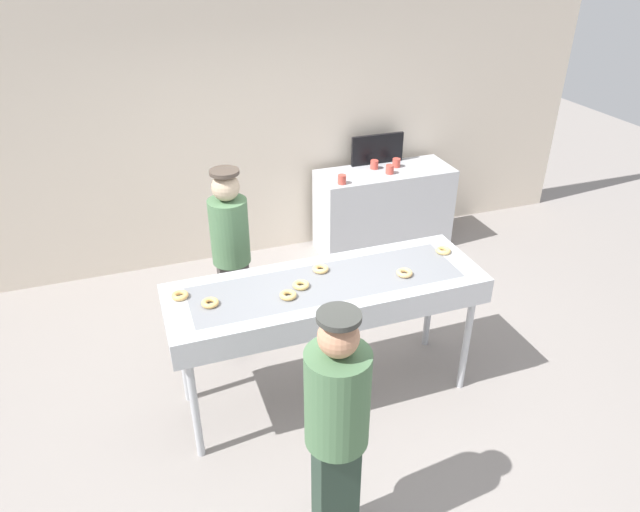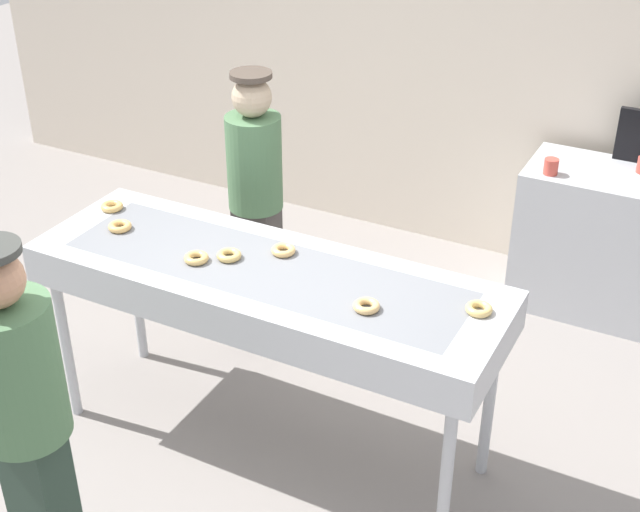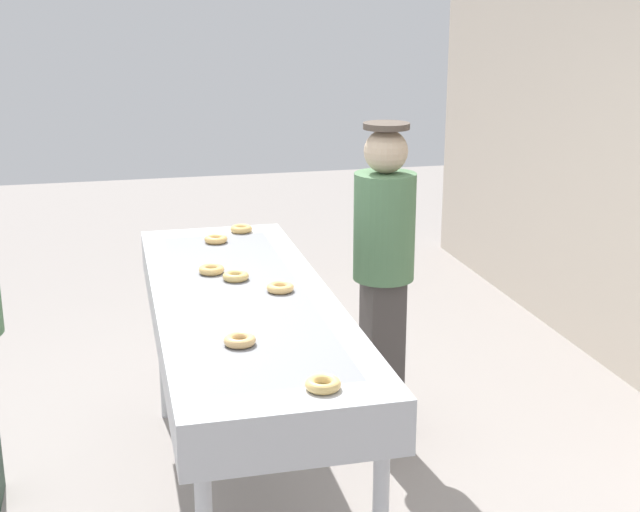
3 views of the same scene
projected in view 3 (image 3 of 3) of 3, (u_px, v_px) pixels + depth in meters
The scene contains 10 objects.
ground_plane at pixel (248, 510), 4.05m from camera, with size 16.00×16.00×0.00m, color gray.
fryer_conveyor at pixel (243, 316), 3.78m from camera, with size 2.32×0.75×1.06m.
glazed_donut_0 at pixel (216, 239), 4.54m from camera, with size 0.12×0.12×0.03m, color #E6B163.
glazed_donut_1 at pixel (323, 384), 2.83m from camera, with size 0.12×0.12×0.03m, color #E2BB6B.
glazed_donut_2 at pixel (236, 276), 3.93m from camera, with size 0.12×0.12×0.03m, color #DDB868.
glazed_donut_3 at pixel (280, 288), 3.78m from camera, with size 0.12×0.12×0.03m, color #ECBA6D.
glazed_donut_4 at pixel (241, 229), 4.74m from camera, with size 0.12×0.12×0.03m, color #DBAD60.
glazed_donut_5 at pixel (240, 340), 3.20m from camera, with size 0.12×0.12×0.03m, color #E3B46F.
glazed_donut_6 at pixel (211, 270), 4.03m from camera, with size 0.12×0.12×0.03m, color #DCB165.
worker_baker at pixel (383, 269), 4.47m from camera, with size 0.31×0.31×1.69m.
Camera 3 is at (3.54, -0.51, 2.27)m, focal length 49.39 mm.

